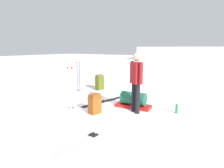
# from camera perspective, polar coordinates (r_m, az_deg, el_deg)

# --- Properties ---
(ground_plane) EXTENTS (80.00, 80.00, 0.00)m
(ground_plane) POSITION_cam_1_polar(r_m,az_deg,el_deg) (6.22, 0.00, -6.34)
(ground_plane) COLOR white
(distant_snow_ridge) EXTENTS (19.97, 5.55, 1.99)m
(distant_snow_ridge) POSITION_cam_1_polar(r_m,az_deg,el_deg) (31.20, 26.63, 8.19)
(distant_snow_ridge) COLOR white
(distant_snow_ridge) RESTS_ON ground_plane
(skier_standing) EXTENTS (0.47, 0.38, 1.70)m
(skier_standing) POSITION_cam_1_polar(r_m,az_deg,el_deg) (5.35, 7.31, 1.25)
(skier_standing) COLOR black
(skier_standing) RESTS_ON ground_plane
(ski_pair_near) EXTENTS (0.37, 1.99, 0.05)m
(ski_pair_near) POSITION_cam_1_polar(r_m,az_deg,el_deg) (4.15, -5.62, -15.32)
(ski_pair_near) COLOR silver
(ski_pair_near) RESTS_ON ground_plane
(ski_pair_far) EXTENTS (0.62, 1.78, 0.05)m
(ski_pair_far) POSITION_cam_1_polar(r_m,az_deg,el_deg) (6.55, -2.62, -5.35)
(ski_pair_far) COLOR black
(ski_pair_far) RESTS_ON ground_plane
(backpack_large_dark) EXTENTS (0.28, 0.39, 0.67)m
(backpack_large_dark) POSITION_cam_1_polar(r_m,az_deg,el_deg) (8.39, -3.77, 0.46)
(backpack_large_dark) COLOR #4C5414
(backpack_large_dark) RESTS_ON ground_plane
(backpack_bright) EXTENTS (0.30, 0.37, 0.57)m
(backpack_bright) POSITION_cam_1_polar(r_m,az_deg,el_deg) (5.39, -5.25, -6.03)
(backpack_bright) COLOR brown
(backpack_bright) RESTS_ON ground_plane
(ski_poles_planted_near) EXTENTS (0.19, 0.11, 1.30)m
(ski_poles_planted_near) POSITION_cam_1_polar(r_m,az_deg,el_deg) (5.76, -12.47, -0.62)
(ski_poles_planted_near) COLOR #B3B0B9
(ski_poles_planted_near) RESTS_ON ground_plane
(ski_poles_planted_far) EXTENTS (0.17, 0.10, 1.25)m
(ski_poles_planted_far) POSITION_cam_1_polar(r_m,az_deg,el_deg) (8.16, -10.14, 2.65)
(ski_poles_planted_far) COLOR black
(ski_poles_planted_far) RESTS_ON ground_plane
(gear_sled) EXTENTS (1.12, 0.50, 0.49)m
(gear_sled) POSITION_cam_1_polar(r_m,az_deg,el_deg) (5.96, 6.46, -4.95)
(gear_sled) COLOR red
(gear_sled) RESTS_ON ground_plane
(thermos_bottle) EXTENTS (0.07, 0.07, 0.26)m
(thermos_bottle) POSITION_cam_1_polar(r_m,az_deg,el_deg) (5.73, 18.97, -7.11)
(thermos_bottle) COLOR #1A7938
(thermos_bottle) RESTS_ON ground_plane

